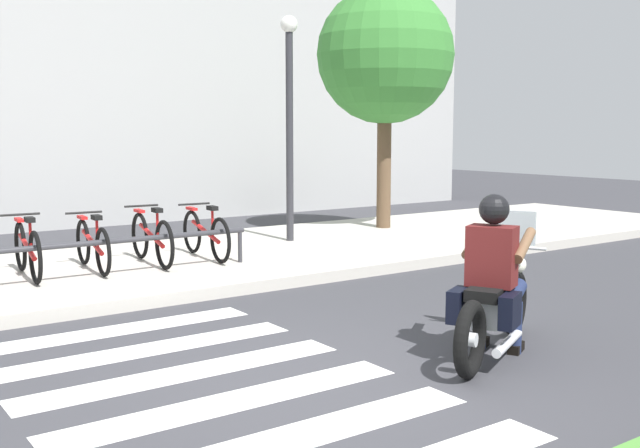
{
  "coord_description": "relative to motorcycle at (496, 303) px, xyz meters",
  "views": [
    {
      "loc": [
        -3.24,
        -4.67,
        1.98
      ],
      "look_at": [
        1.42,
        1.89,
        0.97
      ],
      "focal_mm": 42.02,
      "sensor_mm": 36.0,
      "label": 1
    }
  ],
  "objects": [
    {
      "name": "crosswalk_stripe_2",
      "position": [
        -2.47,
        0.31,
        -0.46
      ],
      "size": [
        2.8,
        0.4,
        0.01
      ],
      "primitive_type": "cube",
      "color": "white",
      "rests_on": "ground"
    },
    {
      "name": "bike_rack",
      "position": [
        -1.85,
        4.65,
        0.11
      ],
      "size": [
        3.86,
        0.07,
        0.49
      ],
      "color": "#333338",
      "rests_on": "sidewalk"
    },
    {
      "name": "rider",
      "position": [
        -0.07,
        -0.03,
        0.37
      ],
      "size": [
        0.76,
        0.71,
        1.44
      ],
      "color": "#591919",
      "rests_on": "ground"
    },
    {
      "name": "street_lamp",
      "position": [
        1.72,
        5.96,
        1.88
      ],
      "size": [
        0.28,
        0.28,
        3.8
      ],
      "color": "#2D2D33",
      "rests_on": "ground"
    },
    {
      "name": "bicycle_1",
      "position": [
        -2.66,
        5.2,
        0.05
      ],
      "size": [
        0.48,
        1.63,
        0.78
      ],
      "color": "black",
      "rests_on": "sidewalk"
    },
    {
      "name": "bicycle_2",
      "position": [
        -1.85,
        5.2,
        0.04
      ],
      "size": [
        0.48,
        1.61,
        0.75
      ],
      "color": "black",
      "rests_on": "sidewalk"
    },
    {
      "name": "motorcycle",
      "position": [
        0.0,
        0.0,
        0.0
      ],
      "size": [
        1.92,
        1.06,
        1.23
      ],
      "color": "black",
      "rests_on": "ground"
    },
    {
      "name": "bicycle_4",
      "position": [
        -0.22,
        5.2,
        0.04
      ],
      "size": [
        0.48,
        1.67,
        0.77
      ],
      "color": "black",
      "rests_on": "sidewalk"
    },
    {
      "name": "crosswalk_stripe_5",
      "position": [
        -2.47,
        2.71,
        -0.46
      ],
      "size": [
        2.8,
        0.4,
        0.01
      ],
      "primitive_type": "cube",
      "color": "white",
      "rests_on": "ground"
    },
    {
      "name": "crosswalk_stripe_3",
      "position": [
        -2.47,
        1.11,
        -0.46
      ],
      "size": [
        2.8,
        0.4,
        0.01
      ],
      "primitive_type": "cube",
      "color": "white",
      "rests_on": "ground"
    },
    {
      "name": "bicycle_3",
      "position": [
        -1.03,
        5.2,
        0.05
      ],
      "size": [
        0.48,
        1.68,
        0.79
      ],
      "color": "black",
      "rests_on": "sidewalk"
    },
    {
      "name": "tree_near_rack",
      "position": [
        4.08,
        6.36,
        2.86
      ],
      "size": [
        2.52,
        2.52,
        4.61
      ],
      "color": "brown",
      "rests_on": "ground"
    },
    {
      "name": "crosswalk_stripe_4",
      "position": [
        -2.47,
        1.91,
        -0.46
      ],
      "size": [
        2.8,
        0.4,
        0.01
      ],
      "primitive_type": "cube",
      "color": "white",
      "rests_on": "ground"
    },
    {
      "name": "crosswalk_stripe_1",
      "position": [
        -2.47,
        -0.49,
        -0.46
      ],
      "size": [
        2.8,
        0.4,
        0.01
      ],
      "primitive_type": "cube",
      "color": "white",
      "rests_on": "ground"
    },
    {
      "name": "ground_plane",
      "position": [
        -1.76,
        0.31,
        -0.46
      ],
      "size": [
        48.0,
        48.0,
        0.0
      ],
      "primitive_type": "plane",
      "color": "#38383D"
    },
    {
      "name": "sidewalk",
      "position": [
        -1.76,
        5.56,
        -0.38
      ],
      "size": [
        24.0,
        4.4,
        0.15
      ],
      "primitive_type": "cube",
      "color": "#B7B2A8",
      "rests_on": "ground"
    }
  ]
}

